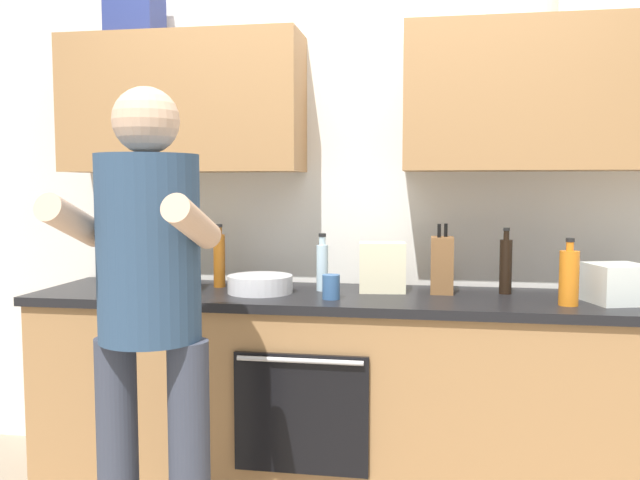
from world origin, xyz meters
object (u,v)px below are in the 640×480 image
at_px(knife_block, 442,265).
at_px(bottle_soda, 139,263).
at_px(grocery_bag_produce, 617,284).
at_px(bottle_syrup, 219,259).
at_px(cup_coffee, 108,275).
at_px(mixing_bowl, 260,284).
at_px(bottle_water, 322,266).
at_px(cup_tea, 331,287).
at_px(grocery_bag_bread, 165,272).
at_px(person_standing, 149,298).
at_px(bottle_soy, 506,265).
at_px(bottle_juice, 569,277).
at_px(grocery_bag_rice, 382,267).

bearing_deg(knife_block, bottle_soda, -179.67).
bearing_deg(grocery_bag_produce, bottle_syrup, 175.42).
bearing_deg(cup_coffee, knife_block, 0.68).
bearing_deg(knife_block, mixing_bowl, -170.86).
relative_size(bottle_water, grocery_bag_produce, 1.23).
height_order(bottle_soda, mixing_bowl, bottle_soda).
bearing_deg(bottle_soda, bottle_syrup, 1.39).
relative_size(bottle_soda, knife_block, 0.84).
distance_m(cup_tea, grocery_bag_bread, 0.79).
height_order(person_standing, bottle_soda, person_standing).
xyz_separation_m(bottle_soy, grocery_bag_bread, (-1.53, -0.18, -0.04)).
bearing_deg(cup_tea, bottle_juice, 0.74).
relative_size(cup_coffee, grocery_bag_produce, 0.46).
relative_size(mixing_bowl, grocery_bag_rice, 1.30).
relative_size(bottle_syrup, bottle_juice, 1.10).
distance_m(bottle_water, knife_block, 0.54).
distance_m(person_standing, bottle_soda, 1.05).
height_order(bottle_juice, bottle_soda, bottle_juice).
bearing_deg(cup_tea, bottle_water, 108.88).
relative_size(bottle_soy, grocery_bag_produce, 1.38).
relative_size(cup_tea, grocery_bag_bread, 0.40).
bearing_deg(person_standing, knife_block, 43.92).
relative_size(cup_tea, mixing_bowl, 0.36).
bearing_deg(mixing_bowl, grocery_bag_rice, 12.67).
bearing_deg(person_standing, bottle_juice, 25.75).
relative_size(bottle_water, knife_block, 0.85).
bearing_deg(grocery_bag_rice, bottle_juice, -15.99).
bearing_deg(bottle_soda, cup_tea, -13.39).
height_order(cup_tea, grocery_bag_rice, grocery_bag_rice).
height_order(bottle_soy, mixing_bowl, bottle_soy).
height_order(bottle_syrup, grocery_bag_bread, bottle_syrup).
distance_m(bottle_soy, grocery_bag_bread, 1.55).
xyz_separation_m(bottle_water, bottle_soda, (-0.91, 0.02, -0.01)).
height_order(person_standing, grocery_bag_bread, person_standing).
bearing_deg(person_standing, grocery_bag_rice, 52.73).
height_order(bottle_soda, cup_tea, bottle_soda).
xyz_separation_m(cup_coffee, mixing_bowl, (0.80, -0.11, -0.01)).
distance_m(bottle_juice, knife_block, 0.55).
bearing_deg(bottle_syrup, bottle_soda, -178.61).
bearing_deg(bottle_soda, mixing_bowl, -10.84).
bearing_deg(cup_coffee, bottle_soda, 3.73).
height_order(cup_coffee, grocery_bag_bread, grocery_bag_bread).
bearing_deg(bottle_soda, bottle_soy, 1.10).
height_order(bottle_juice, bottle_soy, bottle_soy).
xyz_separation_m(bottle_juice, bottle_soy, (-0.22, 0.25, 0.01)).
bearing_deg(grocery_bag_rice, bottle_soda, 180.00).
height_order(cup_coffee, grocery_bag_produce, grocery_bag_produce).
xyz_separation_m(knife_block, grocery_bag_bread, (-1.25, -0.16, -0.04)).
bearing_deg(bottle_soda, person_standing, -63.34).
relative_size(person_standing, bottle_soy, 5.75).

